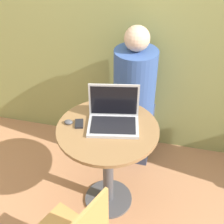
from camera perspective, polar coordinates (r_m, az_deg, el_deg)
The scene contains 7 objects.
ground_plane at distance 2.64m, azimuth -0.65°, elevation -15.63°, with size 12.00×12.00×0.00m, color tan.
back_wall at distance 2.53m, azimuth 3.89°, elevation 18.41°, with size 7.00×0.05×2.60m.
round_table at distance 2.23m, azimuth -0.74°, elevation -6.99°, with size 0.70×0.70×0.76m.
laptop at distance 2.09m, azimuth 0.27°, elevation -0.86°, with size 0.38×0.30×0.27m.
cell_phone at distance 2.13m, azimuth -6.03°, elevation -2.14°, with size 0.08×0.10×0.02m.
computer_mouse at distance 2.14m, azimuth -7.96°, elevation -1.83°, with size 0.06×0.05×0.03m.
person_seated at distance 2.70m, azimuth 4.18°, elevation 1.26°, with size 0.34×0.53×1.26m.
Camera 1 is at (0.41, -1.56, 2.09)m, focal length 50.00 mm.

